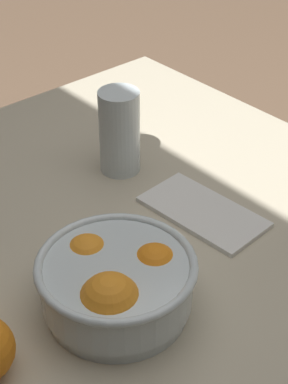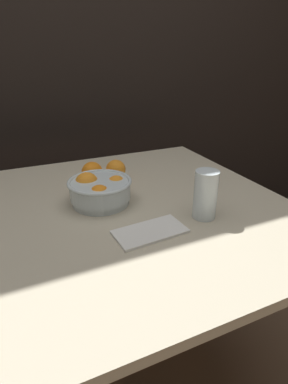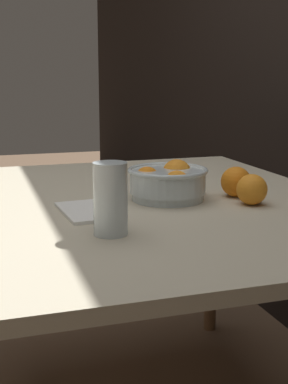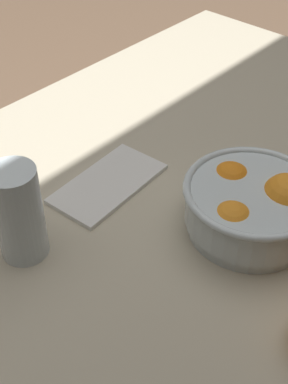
% 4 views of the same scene
% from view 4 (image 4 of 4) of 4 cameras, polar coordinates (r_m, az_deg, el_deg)
% --- Properties ---
extents(dining_table, '(1.27, 1.06, 0.73)m').
position_cam_4_polar(dining_table, '(0.95, 8.77, -4.43)').
color(dining_table, '#B7AD93').
rests_on(dining_table, ground_plane).
extents(fruit_bowl, '(0.21, 0.21, 0.10)m').
position_cam_4_polar(fruit_bowl, '(0.83, 11.47, -1.38)').
color(fruit_bowl, silver).
rests_on(fruit_bowl, dining_table).
extents(juice_glass, '(0.07, 0.07, 0.15)m').
position_cam_4_polar(juice_glass, '(0.79, -13.19, -2.49)').
color(juice_glass, '#F4A314').
rests_on(juice_glass, dining_table).
extents(napkin, '(0.21, 0.12, 0.01)m').
position_cam_4_polar(napkin, '(0.93, -3.85, 0.91)').
color(napkin, white).
rests_on(napkin, dining_table).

